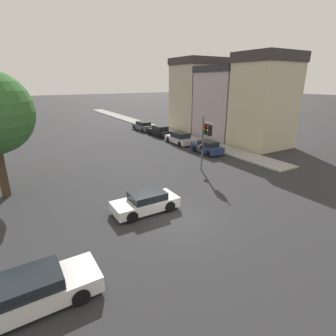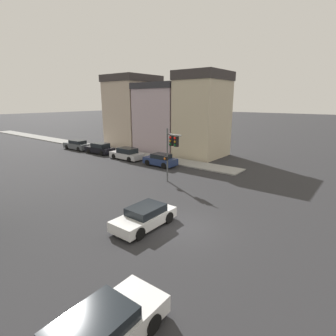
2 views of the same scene
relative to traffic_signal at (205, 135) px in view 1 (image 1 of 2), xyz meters
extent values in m
plane|color=#28282B|center=(-6.49, -6.03, -3.38)|extent=(300.00, 300.00, 0.00)
cube|color=gray|center=(7.11, 26.28, -3.31)|extent=(2.82, 60.00, 0.13)
cube|color=beige|center=(12.00, 4.02, 1.51)|extent=(6.36, 5.47, 9.78)
cube|color=#383333|center=(12.00, 4.02, 6.97)|extent=(6.61, 5.69, 1.14)
cube|color=#B29EA8|center=(12.46, 10.49, 1.07)|extent=(7.28, 6.97, 8.90)
cube|color=#2D2D33|center=(12.46, 10.49, 5.92)|extent=(7.57, 7.25, 0.81)
cube|color=#BCA893|center=(12.55, 17.43, 1.67)|extent=(7.44, 6.42, 10.10)
cube|color=#383333|center=(12.55, 17.43, 7.24)|extent=(7.74, 6.68, 1.04)
cylinder|color=#423323|center=(-15.33, 3.29, -1.47)|extent=(0.58, 0.58, 3.82)
cylinder|color=#515456|center=(0.15, 0.55, -0.91)|extent=(0.14, 0.14, 4.94)
cylinder|color=#515456|center=(-0.02, -0.33, 1.06)|extent=(0.43, 1.79, 0.10)
cube|color=black|center=(0.04, -0.03, 0.51)|extent=(0.35, 0.35, 0.90)
sphere|color=red|center=(-0.15, 0.00, 0.81)|extent=(0.20, 0.20, 0.20)
sphere|color=#99660F|center=(-0.15, 0.00, 0.51)|extent=(0.20, 0.20, 0.20)
sphere|color=#0F511E|center=(-0.15, 0.00, 0.21)|extent=(0.20, 0.20, 0.20)
cube|color=black|center=(-0.07, -0.62, 0.51)|extent=(0.35, 0.35, 0.90)
sphere|color=red|center=(-0.26, -0.59, 0.81)|extent=(0.20, 0.20, 0.20)
sphere|color=#99660F|center=(-0.26, -0.59, 0.51)|extent=(0.20, 0.20, 0.20)
sphere|color=#0F511E|center=(-0.26, -0.59, 0.21)|extent=(0.20, 0.20, 0.20)
cube|color=black|center=(-0.03, 0.59, -1.17)|extent=(0.28, 0.38, 0.35)
sphere|color=orange|center=(-0.16, 0.61, -1.17)|extent=(0.18, 0.18, 0.18)
cube|color=silver|center=(-14.61, -8.42, -2.87)|extent=(4.78, 1.92, 0.65)
cube|color=black|center=(-14.80, -8.43, -2.31)|extent=(2.50, 1.67, 0.46)
cylinder|color=black|center=(-13.15, -7.53, -3.04)|extent=(0.67, 0.23, 0.67)
cylinder|color=black|center=(-13.12, -9.28, -3.04)|extent=(0.67, 0.23, 0.67)
cube|color=silver|center=(-7.85, -3.98, -2.87)|extent=(4.13, 1.81, 0.62)
cube|color=black|center=(-7.69, -3.98, -2.34)|extent=(2.15, 1.59, 0.46)
cylinder|color=black|center=(-9.13, -4.83, -3.02)|extent=(0.71, 0.22, 0.71)
cylinder|color=black|center=(-9.13, -3.14, -3.02)|extent=(0.71, 0.22, 0.71)
cylinder|color=black|center=(-6.57, -4.83, -3.02)|extent=(0.71, 0.22, 0.71)
cylinder|color=black|center=(-6.57, -3.14, -3.02)|extent=(0.71, 0.22, 0.71)
cube|color=navy|center=(4.34, 4.91, -2.81)|extent=(1.77, 3.95, 0.75)
cube|color=black|center=(4.34, 4.76, -2.20)|extent=(1.54, 2.06, 0.47)
cylinder|color=black|center=(3.52, 6.13, -3.03)|extent=(0.22, 0.69, 0.69)
cylinder|color=black|center=(5.15, 6.14, -3.03)|extent=(0.22, 0.69, 0.69)
cylinder|color=black|center=(3.54, 3.69, -3.03)|extent=(0.22, 0.69, 0.69)
cylinder|color=black|center=(5.17, 3.70, -3.03)|extent=(0.22, 0.69, 0.69)
cube|color=#B7B7BC|center=(4.31, 10.52, -2.86)|extent=(1.89, 4.67, 0.68)
cube|color=black|center=(4.31, 10.33, -2.20)|extent=(1.64, 2.44, 0.63)
cylinder|color=black|center=(3.47, 11.97, -3.05)|extent=(0.23, 0.66, 0.66)
cylinder|color=black|center=(5.19, 11.95, -3.05)|extent=(0.23, 0.66, 0.66)
cylinder|color=black|center=(3.44, 9.09, -3.05)|extent=(0.23, 0.66, 0.66)
cylinder|color=black|center=(5.15, 9.06, -3.05)|extent=(0.23, 0.66, 0.66)
cube|color=black|center=(4.55, 16.24, -2.82)|extent=(1.98, 4.56, 0.73)
cube|color=black|center=(4.56, 16.06, -2.16)|extent=(1.68, 2.40, 0.58)
cylinder|color=black|center=(3.65, 17.60, -3.03)|extent=(0.25, 0.70, 0.70)
cylinder|color=black|center=(5.35, 17.67, -3.03)|extent=(0.25, 0.70, 0.70)
cylinder|color=black|center=(3.76, 14.82, -3.03)|extent=(0.25, 0.70, 0.70)
cylinder|color=black|center=(5.45, 14.88, -3.03)|extent=(0.25, 0.70, 0.70)
cube|color=#4C5156|center=(4.38, 21.55, -2.80)|extent=(1.90, 4.79, 0.78)
cube|color=black|center=(4.39, 21.36, -2.17)|extent=(1.62, 2.51, 0.48)
cylinder|color=black|center=(3.52, 22.99, -3.05)|extent=(0.24, 0.67, 0.66)
cylinder|color=black|center=(5.15, 23.05, -3.05)|extent=(0.24, 0.67, 0.66)
cylinder|color=black|center=(3.62, 20.06, -3.05)|extent=(0.24, 0.67, 0.66)
cylinder|color=black|center=(5.25, 20.11, -3.05)|extent=(0.24, 0.67, 0.66)
camera|label=1|loc=(-14.30, -17.44, 4.51)|focal=28.00mm
camera|label=2|loc=(-18.29, -13.96, 4.01)|focal=28.00mm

